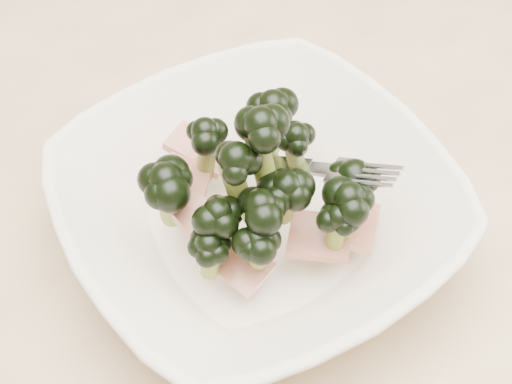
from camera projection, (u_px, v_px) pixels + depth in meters
The scene contains 2 objects.
dining_table at pixel (285, 324), 0.58m from camera, with size 1.20×0.80×0.75m.
broccoli_dish at pixel (257, 204), 0.48m from camera, with size 0.29×0.29×0.14m.
Camera 1 is at (-0.14, -0.24, 1.17)m, focal length 50.00 mm.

